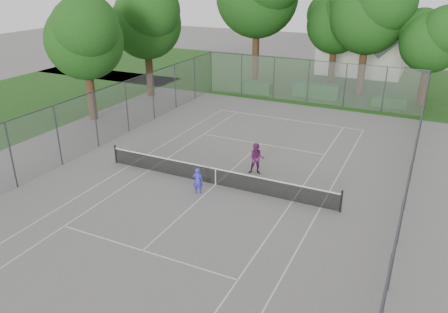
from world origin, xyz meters
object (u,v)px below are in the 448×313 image
at_px(girl_player, 198,181).
at_px(woman_player, 257,159).
at_px(tennis_net, 216,176).
at_px(house, 365,32).

xyz_separation_m(girl_player, woman_player, (1.75, 3.38, 0.19)).
xyz_separation_m(tennis_net, woman_player, (1.38, 2.18, 0.36)).
relative_size(house, woman_player, 6.02).
bearing_deg(woman_player, tennis_net, -138.91).
distance_m(house, girl_player, 32.33).
xyz_separation_m(house, woman_player, (-0.59, -28.67, -3.36)).
distance_m(tennis_net, woman_player, 2.60).
relative_size(tennis_net, house, 1.22).
relative_size(tennis_net, woman_player, 7.38).
distance_m(tennis_net, house, 31.14).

